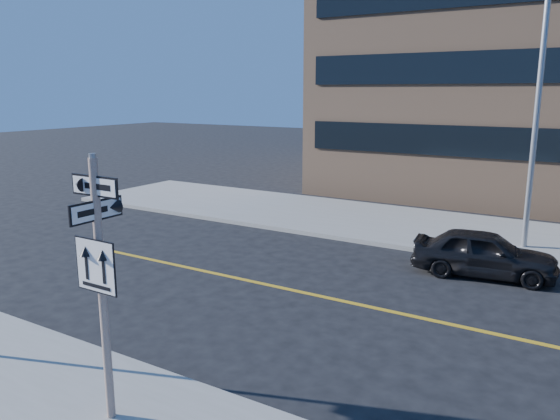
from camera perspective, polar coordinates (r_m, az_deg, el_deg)
The scene contains 5 objects.
ground at distance 10.98m, azimuth -7.00°, elevation -15.18°, with size 120.00×120.00×0.00m, color black.
sign_pole at distance 8.38m, azimuth -18.25°, elevation -6.51°, with size 0.92×0.92×4.06m.
parked_car_a at distance 16.20m, azimuth 20.53°, elevation -4.24°, with size 3.84×1.54×1.31m, color black.
streetlight_a at distance 18.44m, azimuth 25.27°, elevation 10.24°, with size 0.55×2.25×8.00m.
building_brick at distance 33.06m, azimuth 25.43°, elevation 18.04°, with size 18.00×18.00×18.00m, color tan.
Camera 1 is at (6.16, -7.56, 5.05)m, focal length 35.00 mm.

